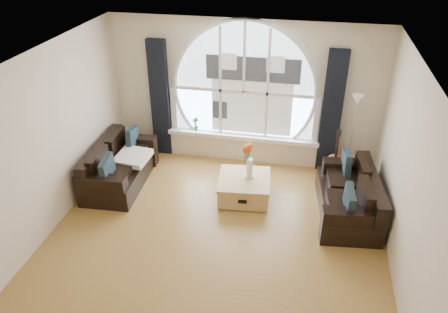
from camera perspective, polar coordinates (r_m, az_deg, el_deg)
ground at (r=6.48m, az=-1.63°, el=-12.02°), size 5.00×5.50×0.01m
ceiling at (r=5.09m, az=-2.07°, el=11.20°), size 5.00×5.50×0.01m
wall_back at (r=8.09m, az=2.66°, el=8.28°), size 5.00×0.01×2.70m
wall_left at (r=6.64m, az=-23.33°, el=0.60°), size 0.01×5.50×2.70m
wall_right at (r=5.72m, az=23.46°, el=-4.33°), size 0.01×5.50×2.70m
attic_slope at (r=5.19m, az=22.45°, el=5.14°), size 0.92×5.50×0.72m
arched_window at (r=7.96m, az=2.67°, el=10.05°), size 2.60×0.06×2.15m
window_sill at (r=8.35m, az=2.41°, el=2.67°), size 2.90×0.22×0.08m
window_frame at (r=7.94m, az=2.63°, el=9.97°), size 2.76×0.08×2.15m
neighbor_house at (r=7.97m, az=3.71°, el=9.08°), size 1.70×0.02×1.50m
curtain_left at (r=8.43m, az=-8.40°, el=7.45°), size 0.35×0.12×2.30m
curtain_right at (r=7.99m, az=13.93°, el=5.56°), size 0.35×0.12×2.30m
sofa_left at (r=7.88m, az=-13.57°, el=-0.90°), size 0.92×1.72×0.75m
sofa_right at (r=7.18m, az=16.05°, el=-4.61°), size 1.01×1.75×0.74m
coffee_chest at (r=7.38m, az=2.65°, el=-4.02°), size 0.94×0.94×0.42m
throw_blanket at (r=7.82m, az=-11.87°, el=-0.09°), size 0.60×0.60×0.10m
vase_flowers at (r=7.13m, az=3.41°, el=-0.09°), size 0.24×0.24×0.70m
floor_lamp at (r=7.99m, az=16.38°, el=2.42°), size 0.24×0.24×1.60m
guitar at (r=7.95m, az=14.43°, el=0.33°), size 0.37×0.25×1.06m
potted_plant at (r=8.44m, az=-3.73°, el=4.28°), size 0.16×0.14×0.27m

